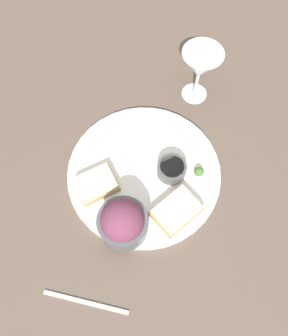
{
  "coord_description": "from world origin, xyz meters",
  "views": [
    {
      "loc": [
        -0.02,
        -0.28,
        0.68
      ],
      "look_at": [
        0.0,
        0.0,
        0.03
      ],
      "focal_mm": 35.0,
      "sensor_mm": 36.0,
      "label": 1
    }
  ],
  "objects_px": {
    "cheese_toast_near": "(177,211)",
    "salad_bowl": "(123,222)",
    "fork": "(86,302)",
    "wine_glass": "(200,66)",
    "sauce_ramekin": "(172,169)",
    "cheese_toast_far": "(96,184)"
  },
  "relations": [
    {
      "from": "wine_glass",
      "to": "cheese_toast_far",
      "type": "bearing_deg",
      "value": -135.83
    },
    {
      "from": "sauce_ramekin",
      "to": "cheese_toast_far",
      "type": "distance_m",
      "value": 0.16
    },
    {
      "from": "cheese_toast_near",
      "to": "wine_glass",
      "type": "xyz_separation_m",
      "value": [
        0.08,
        0.31,
        0.07
      ]
    },
    {
      "from": "salad_bowl",
      "to": "cheese_toast_near",
      "type": "xyz_separation_m",
      "value": [
        0.11,
        0.02,
        -0.03
      ]
    },
    {
      "from": "cheese_toast_near",
      "to": "wine_glass",
      "type": "relative_size",
      "value": 0.83
    },
    {
      "from": "cheese_toast_near",
      "to": "cheese_toast_far",
      "type": "relative_size",
      "value": 1.14
    },
    {
      "from": "salad_bowl",
      "to": "fork",
      "type": "bearing_deg",
      "value": -120.06
    },
    {
      "from": "salad_bowl",
      "to": "fork",
      "type": "relative_size",
      "value": 0.61
    },
    {
      "from": "wine_glass",
      "to": "salad_bowl",
      "type": "bearing_deg",
      "value": -119.92
    },
    {
      "from": "sauce_ramekin",
      "to": "cheese_toast_near",
      "type": "bearing_deg",
      "value": -89.42
    },
    {
      "from": "cheese_toast_far",
      "to": "wine_glass",
      "type": "bearing_deg",
      "value": 44.17
    },
    {
      "from": "cheese_toast_far",
      "to": "fork",
      "type": "relative_size",
      "value": 0.62
    },
    {
      "from": "sauce_ramekin",
      "to": "wine_glass",
      "type": "relative_size",
      "value": 0.45
    },
    {
      "from": "sauce_ramekin",
      "to": "cheese_toast_near",
      "type": "relative_size",
      "value": 0.54
    },
    {
      "from": "cheese_toast_near",
      "to": "salad_bowl",
      "type": "bearing_deg",
      "value": -167.72
    },
    {
      "from": "sauce_ramekin",
      "to": "wine_glass",
      "type": "xyz_separation_m",
      "value": [
        0.08,
        0.22,
        0.07
      ]
    },
    {
      "from": "cheese_toast_far",
      "to": "fork",
      "type": "height_order",
      "value": "cheese_toast_far"
    },
    {
      "from": "sauce_ramekin",
      "to": "wine_glass",
      "type": "distance_m",
      "value": 0.24
    },
    {
      "from": "cheese_toast_near",
      "to": "wine_glass",
      "type": "distance_m",
      "value": 0.33
    },
    {
      "from": "cheese_toast_near",
      "to": "cheese_toast_far",
      "type": "xyz_separation_m",
      "value": [
        -0.16,
        0.07,
        0.0
      ]
    },
    {
      "from": "cheese_toast_near",
      "to": "fork",
      "type": "relative_size",
      "value": 0.71
    },
    {
      "from": "fork",
      "to": "salad_bowl",
      "type": "bearing_deg",
      "value": 59.94
    }
  ]
}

